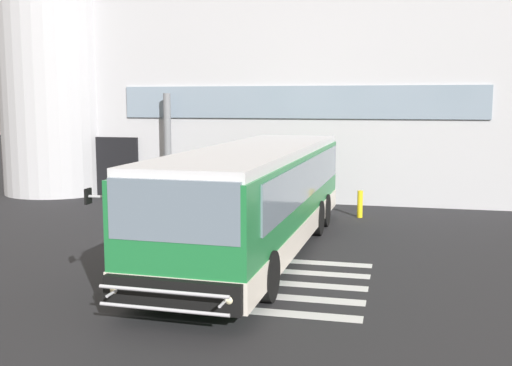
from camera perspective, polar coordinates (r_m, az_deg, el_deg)
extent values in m
cube|color=#232326|center=(17.48, -2.68, -4.98)|extent=(80.00, 90.00, 0.02)
cube|color=silver|center=(11.40, -1.26, -11.90)|extent=(4.40, 0.36, 0.01)
cube|color=silver|center=(12.22, -0.18, -10.52)|extent=(4.40, 0.36, 0.01)
cube|color=silver|center=(13.06, 0.75, -9.32)|extent=(4.40, 0.36, 0.01)
cube|color=silver|center=(13.90, 1.56, -8.26)|extent=(4.40, 0.36, 0.01)
cube|color=silver|center=(14.75, 2.28, -7.32)|extent=(4.40, 0.36, 0.01)
cube|color=#B7B7BC|center=(28.78, 3.92, 8.52)|extent=(19.67, 12.00, 8.48)
cylinder|color=#B7B7BC|center=(26.85, -18.43, 8.21)|extent=(4.40, 4.40, 8.48)
cube|color=black|center=(25.06, -12.95, 1.50)|extent=(1.80, 0.16, 2.40)
cube|color=gray|center=(22.65, 3.91, 7.63)|extent=(13.67, 0.10, 1.20)
cylinder|color=slate|center=(23.50, -8.34, 3.34)|extent=(0.28, 0.28, 4.13)
cube|color=#1E7238|center=(15.31, 0.11, -1.31)|extent=(2.85, 11.09, 2.15)
cube|color=silver|center=(15.46, 0.11, -4.24)|extent=(2.90, 11.13, 0.55)
cube|color=silver|center=(15.17, 0.12, 3.07)|extent=(2.75, 10.88, 0.20)
cube|color=slate|center=(10.11, -7.81, -2.64)|extent=(2.35, 0.19, 1.05)
cube|color=slate|center=(15.26, 5.11, 0.52)|extent=(0.31, 9.82, 0.95)
cube|color=slate|center=(15.90, -4.13, 0.82)|extent=(0.31, 9.82, 0.95)
cube|color=black|center=(10.05, -7.84, -0.65)|extent=(2.15, 0.16, 0.28)
cube|color=black|center=(10.33, -7.94, -10.40)|extent=(2.45, 0.27, 0.52)
sphere|color=beige|center=(9.95, -2.49, -10.92)|extent=(0.18, 0.18, 0.18)
sphere|color=beige|center=(10.72, -13.16, -9.75)|extent=(0.18, 0.18, 0.18)
cylinder|color=#B7B7BF|center=(10.91, -14.68, -1.26)|extent=(0.40, 0.06, 0.05)
cube|color=black|center=(11.01, -15.59, -1.21)|extent=(0.05, 0.20, 0.28)
cylinder|color=black|center=(11.72, 1.06, -8.78)|extent=(0.33, 1.01, 1.00)
cylinder|color=black|center=(12.47, -9.59, -7.88)|extent=(0.33, 1.01, 1.00)
cylinder|color=black|center=(17.47, 5.79, -3.31)|extent=(0.33, 1.01, 1.00)
cylinder|color=black|center=(17.98, -1.64, -2.96)|extent=(0.33, 1.01, 1.00)
cylinder|color=black|center=(18.73, 6.42, -2.57)|extent=(0.33, 1.01, 1.00)
cylinder|color=black|center=(19.21, -0.53, -2.26)|extent=(0.33, 1.01, 1.00)
cylinder|color=#B7B7BF|center=(10.05, -8.76, -11.72)|extent=(2.25, 0.12, 0.06)
cylinder|color=#B7B7BF|center=(9.96, -8.80, -10.09)|extent=(2.25, 0.12, 0.06)
cylinder|color=#B7B7BF|center=(9.85, -3.00, -11.13)|extent=(0.06, 0.50, 0.05)
cylinder|color=#B7B7BF|center=(10.58, -13.26, -9.98)|extent=(0.06, 0.50, 0.05)
cylinder|color=#1E2338|center=(22.34, -7.21, -1.11)|extent=(0.15, 0.15, 0.85)
cylinder|color=#1E2338|center=(22.51, -7.48, -1.05)|extent=(0.15, 0.15, 0.85)
cube|color=#338C4C|center=(22.33, -7.37, 0.74)|extent=(0.44, 0.41, 0.58)
sphere|color=tan|center=(22.28, -7.39, 1.81)|extent=(0.23, 0.23, 0.23)
cylinder|color=#338C4C|center=(22.12, -7.03, 0.55)|extent=(0.09, 0.09, 0.55)
cylinder|color=#338C4C|center=(22.55, -7.71, 0.67)|extent=(0.09, 0.09, 0.55)
cylinder|color=#1E2338|center=(22.31, -5.27, -1.09)|extent=(0.15, 0.15, 0.85)
cylinder|color=#1E2338|center=(22.33, -5.78, -1.09)|extent=(0.15, 0.15, 0.85)
cube|color=#338C4C|center=(22.22, -5.55, 0.73)|extent=(0.42, 0.30, 0.58)
sphere|color=tan|center=(22.17, -5.56, 1.81)|extent=(0.23, 0.23, 0.23)
cylinder|color=#338C4C|center=(22.20, -4.91, 0.60)|extent=(0.09, 0.09, 0.55)
cylinder|color=#338C4C|center=(22.26, -6.19, 0.60)|extent=(0.09, 0.09, 0.55)
cylinder|color=#2D2D33|center=(21.95, -3.00, -1.21)|extent=(0.15, 0.15, 0.85)
cylinder|color=#2D2D33|center=(22.06, -3.43, -1.17)|extent=(0.15, 0.15, 0.85)
cube|color=#2659A5|center=(21.91, -3.23, 0.66)|extent=(0.43, 0.32, 0.58)
sphere|color=tan|center=(21.86, -3.24, 1.75)|extent=(0.23, 0.23, 0.23)
cylinder|color=#2659A5|center=(21.78, -2.68, 0.48)|extent=(0.09, 0.09, 0.55)
cylinder|color=#2659A5|center=(22.06, -3.77, 0.57)|extent=(0.09, 0.09, 0.55)
cube|color=navy|center=(22.05, -2.98, 0.65)|extent=(0.34, 0.26, 0.44)
cylinder|color=yellow|center=(20.31, 9.80, -1.98)|extent=(0.18, 0.18, 0.90)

